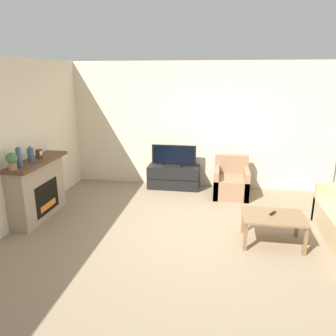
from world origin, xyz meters
The scene contains 13 objects.
ground_plane centered at (0.00, 0.00, 0.00)m, with size 24.00×24.00×0.00m, color #89755B.
wall_back centered at (0.00, 2.30, 1.35)m, with size 12.00×0.06×2.70m.
wall_left centered at (-3.06, 0.00, 1.35)m, with size 0.06×12.00×2.70m.
fireplace centered at (-2.86, 0.12, 0.53)m, with size 0.45×1.42×1.04m.
mantel_vase_left centered at (-2.84, -0.30, 1.19)m, with size 0.08×0.08×0.32m.
mantel_vase_centre_left centered at (-2.84, 0.02, 1.16)m, with size 0.10×0.10×0.26m.
mantel_clock centered at (-2.84, 0.27, 1.11)m, with size 0.08×0.11×0.15m.
potted_plant centered at (-2.84, -0.48, 1.19)m, with size 0.17×0.17×0.27m.
tv_stand centered at (-0.75, 2.01, 0.25)m, with size 1.12×0.45×0.50m.
tv centered at (-0.75, 2.00, 0.71)m, with size 0.96×0.18×0.47m.
armchair centered at (0.48, 1.75, 0.27)m, with size 0.70×0.76×0.80m.
coffee_table centered at (1.05, -0.19, 0.38)m, with size 0.89×0.63×0.44m.
remote centered at (1.04, -0.13, 0.45)m, with size 0.11×0.15×0.02m.
Camera 1 is at (0.24, -4.78, 2.45)m, focal length 35.00 mm.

